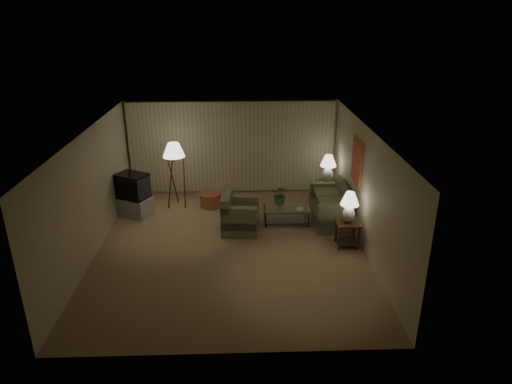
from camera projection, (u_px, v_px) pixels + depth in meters
ground at (231, 246)px, 10.46m from camera, size 7.00×7.00×0.00m
room_shell at (231, 154)px, 11.20m from camera, size 6.04×7.02×2.72m
sofa at (330, 207)px, 11.60m from camera, size 1.73×0.93×0.75m
armchair at (240, 216)px, 11.07m from camera, size 1.07×1.04×0.76m
side_table_near at (347, 230)px, 10.34m from camera, size 0.53×0.53×0.60m
side_table_far at (327, 188)px, 12.75m from camera, size 0.54×0.46×0.60m
table_lamp_near at (349, 205)px, 10.11m from camera, size 0.42×0.42×0.72m
table_lamp_far at (328, 166)px, 12.51m from camera, size 0.44×0.44×0.76m
coffee_table at (286, 213)px, 11.51m from camera, size 1.20×0.65×0.41m
tv_cabinet at (135, 206)px, 11.96m from camera, size 1.32×1.27×0.50m
crt_tv at (132, 186)px, 11.74m from camera, size 1.21×1.18×0.65m
floor_lamp at (175, 174)px, 12.23m from camera, size 0.58×0.58×1.80m
ottoman at (211, 200)px, 12.50m from camera, size 0.77×0.77×0.39m
vase at (280, 205)px, 11.42m from camera, size 0.19×0.19×0.16m
flowers at (281, 193)px, 11.29m from camera, size 0.57×0.53×0.52m
book at (297, 209)px, 11.37m from camera, size 0.17×0.22×0.02m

